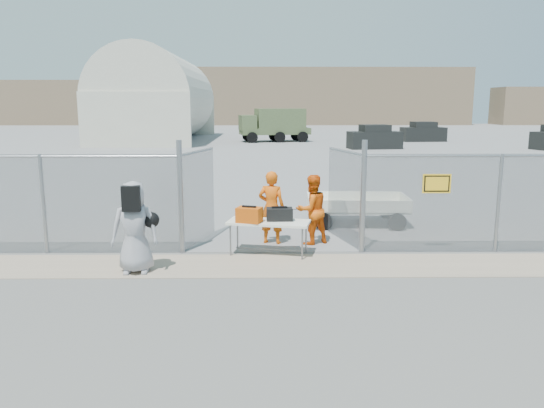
{
  "coord_description": "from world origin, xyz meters",
  "views": [
    {
      "loc": [
        -0.12,
        -9.42,
        3.25
      ],
      "look_at": [
        0.0,
        2.0,
        1.1
      ],
      "focal_mm": 35.0,
      "sensor_mm": 36.0,
      "label": 1
    }
  ],
  "objects_px": {
    "security_worker_right": "(312,210)",
    "utility_trailer": "(357,209)",
    "security_worker_left": "(272,208)",
    "visitor": "(135,227)",
    "folding_table": "(269,238)"
  },
  "relations": [
    {
      "from": "security_worker_right",
      "to": "utility_trailer",
      "type": "distance_m",
      "value": 2.55
    },
    {
      "from": "security_worker_left",
      "to": "visitor",
      "type": "bearing_deg",
      "value": 53.95
    },
    {
      "from": "visitor",
      "to": "security_worker_right",
      "type": "bearing_deg",
      "value": 26.38
    },
    {
      "from": "visitor",
      "to": "utility_trailer",
      "type": "height_order",
      "value": "visitor"
    },
    {
      "from": "folding_table",
      "to": "security_worker_left",
      "type": "relative_size",
      "value": 1.02
    },
    {
      "from": "security_worker_left",
      "to": "visitor",
      "type": "height_order",
      "value": "visitor"
    },
    {
      "from": "visitor",
      "to": "utility_trailer",
      "type": "xyz_separation_m",
      "value": [
        5.04,
        4.22,
        -0.48
      ]
    },
    {
      "from": "security_worker_right",
      "to": "folding_table",
      "type": "bearing_deg",
      "value": 13.59
    },
    {
      "from": "security_worker_left",
      "to": "visitor",
      "type": "relative_size",
      "value": 0.96
    },
    {
      "from": "folding_table",
      "to": "security_worker_right",
      "type": "bearing_deg",
      "value": 53.58
    },
    {
      "from": "security_worker_left",
      "to": "utility_trailer",
      "type": "height_order",
      "value": "security_worker_left"
    },
    {
      "from": "security_worker_left",
      "to": "security_worker_right",
      "type": "bearing_deg",
      "value": -167.36
    },
    {
      "from": "folding_table",
      "to": "security_worker_right",
      "type": "height_order",
      "value": "security_worker_right"
    },
    {
      "from": "folding_table",
      "to": "utility_trailer",
      "type": "distance_m",
      "value": 3.85
    },
    {
      "from": "folding_table",
      "to": "visitor",
      "type": "height_order",
      "value": "visitor"
    }
  ]
}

